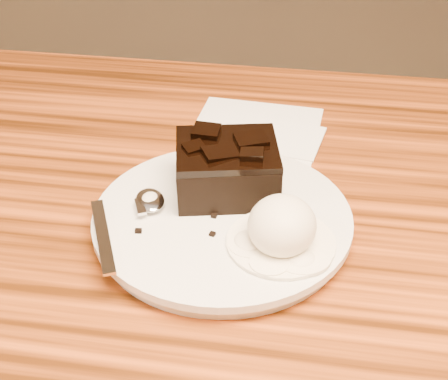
# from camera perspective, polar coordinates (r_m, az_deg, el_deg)

# --- Properties ---
(plate) EXTENTS (0.24, 0.24, 0.02)m
(plate) POSITION_cam_1_polar(r_m,az_deg,el_deg) (0.61, -0.15, -2.87)
(plate) COLOR silver
(plate) RESTS_ON dining_table
(brownie) EXTENTS (0.11, 0.10, 0.04)m
(brownie) POSITION_cam_1_polar(r_m,az_deg,el_deg) (0.62, 0.27, 1.67)
(brownie) COLOR black
(brownie) RESTS_ON plate
(ice_cream_scoop) EXTENTS (0.06, 0.06, 0.05)m
(ice_cream_scoop) POSITION_cam_1_polar(r_m,az_deg,el_deg) (0.55, 5.14, -3.13)
(ice_cream_scoop) COLOR silver
(ice_cream_scoop) RESTS_ON plate
(melt_puddle) EXTENTS (0.10, 0.10, 0.00)m
(melt_puddle) POSITION_cam_1_polar(r_m,az_deg,el_deg) (0.57, 5.04, -4.68)
(melt_puddle) COLOR white
(melt_puddle) RESTS_ON plate
(spoon) EXTENTS (0.09, 0.15, 0.01)m
(spoon) POSITION_cam_1_polar(r_m,az_deg,el_deg) (0.61, -6.54, -1.03)
(spoon) COLOR silver
(spoon) RESTS_ON plate
(napkin) EXTENTS (0.16, 0.16, 0.01)m
(napkin) POSITION_cam_1_polar(r_m,az_deg,el_deg) (0.76, 2.72, 5.22)
(napkin) COLOR white
(napkin) RESTS_ON dining_table
(crumb_a) EXTENTS (0.01, 0.01, 0.00)m
(crumb_a) POSITION_cam_1_polar(r_m,az_deg,el_deg) (0.59, -0.86, -2.24)
(crumb_a) COLOR black
(crumb_a) RESTS_ON plate
(crumb_b) EXTENTS (0.01, 0.01, 0.00)m
(crumb_b) POSITION_cam_1_polar(r_m,az_deg,el_deg) (0.57, -1.04, -3.91)
(crumb_b) COLOR black
(crumb_b) RESTS_ON plate
(crumb_c) EXTENTS (0.01, 0.00, 0.00)m
(crumb_c) POSITION_cam_1_polar(r_m,az_deg,el_deg) (0.58, -7.56, -3.61)
(crumb_c) COLOR black
(crumb_c) RESTS_ON plate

